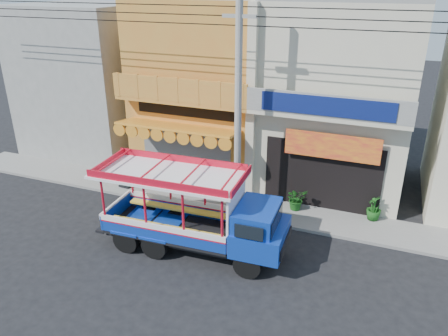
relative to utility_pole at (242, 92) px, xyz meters
name	(u,v)px	position (x,y,z in m)	size (l,w,h in m)	color
ground	(231,266)	(0.85, -3.30, -5.03)	(90.00, 90.00, 0.00)	black
sidewalk	(265,210)	(0.85, 0.70, -4.97)	(30.00, 2.00, 0.12)	slate
shophouse_left	(212,84)	(-3.15, 4.66, -0.92)	(6.00, 7.50, 8.24)	#C9772C
shophouse_right	(339,95)	(2.85, 4.66, -0.93)	(6.00, 6.75, 8.24)	beige
party_pilaster	(251,109)	(-0.15, 1.55, -1.03)	(0.35, 0.30, 8.00)	beige
filler_building_left	(92,79)	(-10.15, 4.70, -1.23)	(6.00, 6.00, 7.60)	gray
utility_pole	(242,92)	(0.00, 0.00, 0.00)	(28.00, 0.26, 9.00)	gray
songthaew_truck	(206,215)	(-0.26, -2.83, -3.56)	(6.62, 2.43, 3.05)	black
green_sign	(124,179)	(-5.62, 0.35, -4.51)	(0.62, 0.33, 0.95)	black
potted_plant_a	(296,199)	(2.00, 1.13, -4.45)	(0.83, 0.72, 0.92)	#174E16
potted_plant_c	(374,208)	(4.98, 1.40, -4.41)	(0.57, 0.57, 1.01)	#174E16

